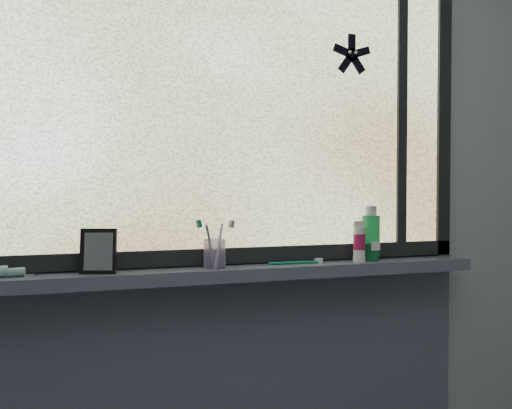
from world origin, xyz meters
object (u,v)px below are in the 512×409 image
Objects in this scene: vanity_mirror at (98,251)px; cream_tube at (359,240)px; mouthwash_bottle at (371,233)px; toothbrush_cup at (215,254)px.

vanity_mirror is 1.34× the size of cream_tube.
mouthwash_bottle is (0.90, 0.02, 0.03)m from vanity_mirror.
toothbrush_cup is (0.35, 0.00, -0.02)m from vanity_mirror.
mouthwash_bottle is at bearing 19.94° from vanity_mirror.
mouthwash_bottle is 1.58× the size of cream_tube.
toothbrush_cup is 0.56m from mouthwash_bottle.
cream_tube is at bearing 18.63° from vanity_mirror.
vanity_mirror is 0.90m from mouthwash_bottle.
vanity_mirror reaches higher than toothbrush_cup.
toothbrush_cup is at bearing 179.39° from cream_tube.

